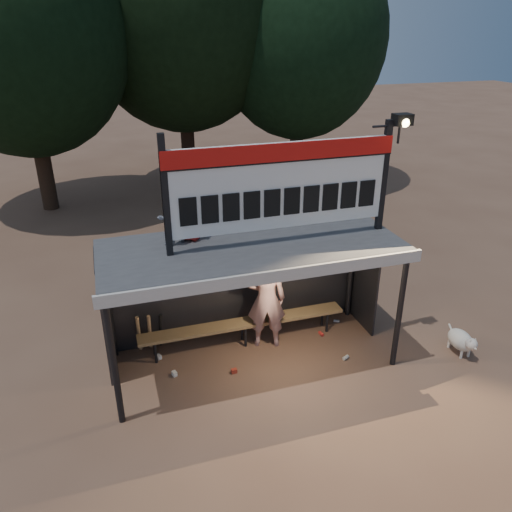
% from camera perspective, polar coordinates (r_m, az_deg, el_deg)
% --- Properties ---
extents(ground, '(80.00, 80.00, 0.00)m').
position_cam_1_polar(ground, '(9.41, -0.44, -11.70)').
color(ground, brown).
rests_on(ground, ground).
extents(player, '(0.82, 0.65, 1.98)m').
position_cam_1_polar(player, '(9.28, 1.19, -4.95)').
color(player, silver).
rests_on(player, ground).
extents(child_a, '(0.56, 0.52, 0.93)m').
position_cam_1_polar(child_a, '(8.22, -9.80, 4.42)').
color(child_a, slate).
rests_on(child_a, dugout_shelter).
extents(child_b, '(0.50, 0.49, 0.87)m').
position_cam_1_polar(child_b, '(8.34, -7.57, 4.65)').
color(child_b, '#A91E1A').
rests_on(child_b, dugout_shelter).
extents(dugout_shelter, '(5.10, 2.08, 2.32)m').
position_cam_1_polar(dugout_shelter, '(8.65, -0.95, -0.91)').
color(dugout_shelter, '#3B3B3D').
rests_on(dugout_shelter, ground).
extents(scoreboard_assembly, '(4.10, 0.27, 1.99)m').
position_cam_1_polar(scoreboard_assembly, '(8.06, 3.34, 8.36)').
color(scoreboard_assembly, black).
rests_on(scoreboard_assembly, dugout_shelter).
extents(bench, '(4.00, 0.35, 0.48)m').
position_cam_1_polar(bench, '(9.60, -1.42, -7.75)').
color(bench, olive).
rests_on(bench, ground).
extents(tree_left, '(6.46, 6.46, 9.27)m').
position_cam_1_polar(tree_left, '(17.31, -25.49, 22.46)').
color(tree_left, '#312016').
rests_on(tree_left, ground).
extents(tree_mid, '(7.22, 7.22, 10.36)m').
position_cam_1_polar(tree_mid, '(19.00, -8.68, 26.39)').
color(tree_mid, black).
rests_on(tree_mid, ground).
extents(tree_right, '(6.08, 6.08, 8.72)m').
position_cam_1_polar(tree_right, '(19.13, 5.07, 23.61)').
color(tree_right, '#322016').
rests_on(tree_right, ground).
extents(dog, '(0.36, 0.81, 0.49)m').
position_cam_1_polar(dog, '(10.16, 22.46, -8.92)').
color(dog, beige).
rests_on(dog, ground).
extents(bats, '(0.48, 0.33, 0.84)m').
position_cam_1_polar(bats, '(9.58, -12.05, -8.45)').
color(bats, '#A57A4D').
rests_on(bats, ground).
extents(litter, '(3.80, 1.30, 0.08)m').
position_cam_1_polar(litter, '(9.54, 0.73, -10.87)').
color(litter, '#AA2F1D').
rests_on(litter, ground).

